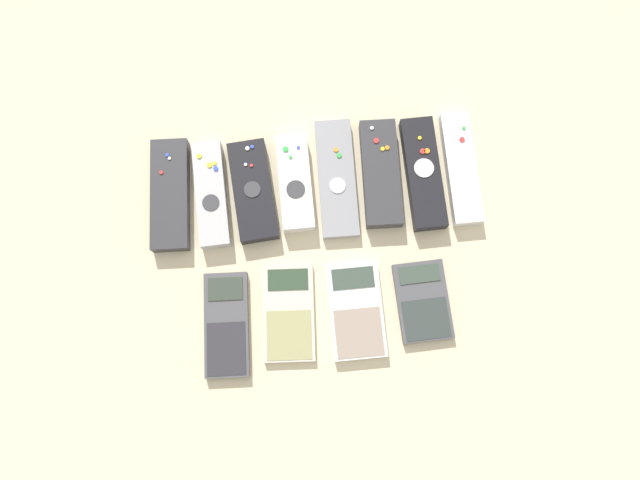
{
  "coord_description": "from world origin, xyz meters",
  "views": [
    {
      "loc": [
        -0.02,
        -0.18,
        0.95
      ],
      "look_at": [
        0.0,
        0.02,
        0.01
      ],
      "focal_mm": 35.0,
      "sensor_mm": 36.0,
      "label": 1
    }
  ],
  "objects_px": {
    "remote_4": "(337,178)",
    "calculator_3": "(423,301)",
    "remote_2": "(253,191)",
    "remote_3": "(295,183)",
    "remote_0": "(170,195)",
    "remote_1": "(211,195)",
    "calculator_1": "(289,313)",
    "remote_7": "(461,168)",
    "calculator_2": "(356,311)",
    "remote_5": "(381,174)",
    "remote_6": "(423,174)",
    "calculator_0": "(227,325)"
  },
  "relations": [
    {
      "from": "remote_7",
      "to": "calculator_0",
      "type": "distance_m",
      "value": 0.44
    },
    {
      "from": "remote_1",
      "to": "remote_6",
      "type": "distance_m",
      "value": 0.34
    },
    {
      "from": "remote_5",
      "to": "remote_0",
      "type": "bearing_deg",
      "value": -177.26
    },
    {
      "from": "remote_3",
      "to": "remote_5",
      "type": "xyz_separation_m",
      "value": [
        0.14,
        0.0,
        -0.0
      ]
    },
    {
      "from": "remote_0",
      "to": "calculator_0",
      "type": "height_order",
      "value": "remote_0"
    },
    {
      "from": "remote_7",
      "to": "calculator_2",
      "type": "relative_size",
      "value": 1.26
    },
    {
      "from": "remote_7",
      "to": "calculator_1",
      "type": "height_order",
      "value": "remote_7"
    },
    {
      "from": "remote_3",
      "to": "calculator_2",
      "type": "distance_m",
      "value": 0.22
    },
    {
      "from": "calculator_0",
      "to": "calculator_2",
      "type": "xyz_separation_m",
      "value": [
        0.2,
        0.0,
        0.0
      ]
    },
    {
      "from": "remote_3",
      "to": "calculator_1",
      "type": "height_order",
      "value": "remote_3"
    },
    {
      "from": "remote_0",
      "to": "remote_1",
      "type": "height_order",
      "value": "same"
    },
    {
      "from": "remote_0",
      "to": "calculator_1",
      "type": "bearing_deg",
      "value": -47.27
    },
    {
      "from": "remote_2",
      "to": "remote_5",
      "type": "xyz_separation_m",
      "value": [
        0.2,
        0.01,
        0.0
      ]
    },
    {
      "from": "remote_4",
      "to": "calculator_2",
      "type": "height_order",
      "value": "remote_4"
    },
    {
      "from": "calculator_0",
      "to": "calculator_1",
      "type": "distance_m",
      "value": 0.1
    },
    {
      "from": "calculator_2",
      "to": "remote_6",
      "type": "bearing_deg",
      "value": 57.99
    },
    {
      "from": "remote_1",
      "to": "calculator_0",
      "type": "height_order",
      "value": "remote_1"
    },
    {
      "from": "remote_3",
      "to": "calculator_0",
      "type": "xyz_separation_m",
      "value": [
        -0.12,
        -0.21,
        -0.01
      ]
    },
    {
      "from": "remote_3",
      "to": "calculator_3",
      "type": "xyz_separation_m",
      "value": [
        0.18,
        -0.2,
        -0.01
      ]
    },
    {
      "from": "remote_3",
      "to": "remote_6",
      "type": "relative_size",
      "value": 0.85
    },
    {
      "from": "remote_2",
      "to": "calculator_1",
      "type": "relative_size",
      "value": 1.08
    },
    {
      "from": "calculator_1",
      "to": "remote_5",
      "type": "bearing_deg",
      "value": 54.8
    },
    {
      "from": "calculator_0",
      "to": "calculator_1",
      "type": "xyz_separation_m",
      "value": [
        0.09,
        0.01,
        -0.0
      ]
    },
    {
      "from": "remote_1",
      "to": "calculator_1",
      "type": "xyz_separation_m",
      "value": [
        0.11,
        -0.19,
        -0.01
      ]
    },
    {
      "from": "remote_3",
      "to": "calculator_0",
      "type": "bearing_deg",
      "value": -120.44
    },
    {
      "from": "remote_5",
      "to": "calculator_0",
      "type": "height_order",
      "value": "remote_5"
    },
    {
      "from": "remote_1",
      "to": "remote_4",
      "type": "height_order",
      "value": "remote_1"
    },
    {
      "from": "calculator_0",
      "to": "remote_3",
      "type": "bearing_deg",
      "value": 62.42
    },
    {
      "from": "remote_1",
      "to": "calculator_1",
      "type": "height_order",
      "value": "remote_1"
    },
    {
      "from": "remote_0",
      "to": "remote_7",
      "type": "xyz_separation_m",
      "value": [
        0.46,
        0.0,
        -0.0
      ]
    },
    {
      "from": "calculator_0",
      "to": "remote_1",
      "type": "bearing_deg",
      "value": 95.54
    },
    {
      "from": "remote_4",
      "to": "calculator_0",
      "type": "xyz_separation_m",
      "value": [
        -0.19,
        -0.21,
        -0.0
      ]
    },
    {
      "from": "calculator_0",
      "to": "calculator_3",
      "type": "distance_m",
      "value": 0.3
    },
    {
      "from": "remote_1",
      "to": "calculator_2",
      "type": "height_order",
      "value": "remote_1"
    },
    {
      "from": "remote_0",
      "to": "remote_3",
      "type": "distance_m",
      "value": 0.2
    },
    {
      "from": "calculator_1",
      "to": "remote_1",
      "type": "bearing_deg",
      "value": 121.86
    },
    {
      "from": "remote_7",
      "to": "calculator_1",
      "type": "bearing_deg",
      "value": -145.04
    },
    {
      "from": "remote_4",
      "to": "calculator_3",
      "type": "relative_size",
      "value": 1.57
    },
    {
      "from": "remote_0",
      "to": "remote_3",
      "type": "bearing_deg",
      "value": 2.59
    },
    {
      "from": "remote_2",
      "to": "remote_3",
      "type": "height_order",
      "value": "remote_3"
    },
    {
      "from": "remote_2",
      "to": "calculator_0",
      "type": "relative_size",
      "value": 1.03
    },
    {
      "from": "remote_4",
      "to": "calculator_3",
      "type": "distance_m",
      "value": 0.23
    },
    {
      "from": "remote_4",
      "to": "calculator_1",
      "type": "xyz_separation_m",
      "value": [
        -0.09,
        -0.2,
        -0.0
      ]
    },
    {
      "from": "calculator_2",
      "to": "remote_0",
      "type": "bearing_deg",
      "value": 142.57
    },
    {
      "from": "remote_4",
      "to": "remote_5",
      "type": "distance_m",
      "value": 0.07
    },
    {
      "from": "remote_5",
      "to": "remote_6",
      "type": "height_order",
      "value": "remote_5"
    },
    {
      "from": "remote_1",
      "to": "remote_5",
      "type": "height_order",
      "value": "remote_5"
    },
    {
      "from": "remote_0",
      "to": "calculator_2",
      "type": "relative_size",
      "value": 1.24
    },
    {
      "from": "remote_5",
      "to": "calculator_2",
      "type": "height_order",
      "value": "remote_5"
    },
    {
      "from": "remote_5",
      "to": "remote_6",
      "type": "xyz_separation_m",
      "value": [
        0.07,
        -0.01,
        -0.0
      ]
    }
  ]
}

